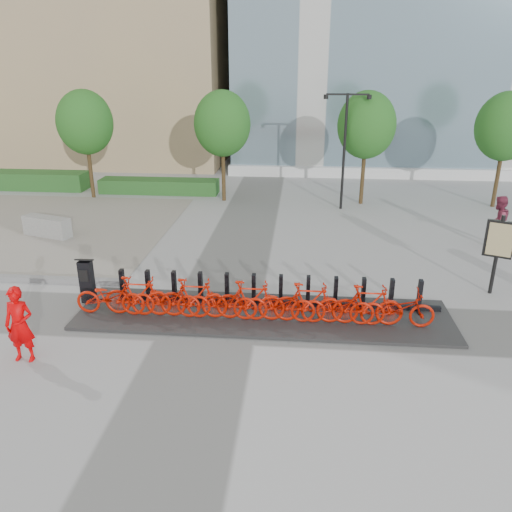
# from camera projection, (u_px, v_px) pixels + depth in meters

# --- Properties ---
(ground) EXTENTS (120.00, 120.00, 0.00)m
(ground) POSITION_uv_depth(u_px,v_px,m) (212.00, 319.00, 12.75)
(ground) COLOR #AAAAAA
(hedge_b) EXTENTS (6.00, 1.20, 0.70)m
(hedge_b) POSITION_uv_depth(u_px,v_px,m) (159.00, 186.00, 25.33)
(hedge_b) COLOR #266C27
(hedge_b) RESTS_ON ground
(tree_0) EXTENTS (2.60, 2.60, 5.10)m
(tree_0) POSITION_uv_depth(u_px,v_px,m) (85.00, 122.00, 23.31)
(tree_0) COLOR #40311C
(tree_0) RESTS_ON ground
(tree_1) EXTENTS (2.60, 2.60, 5.10)m
(tree_1) POSITION_uv_depth(u_px,v_px,m) (222.00, 124.00, 22.76)
(tree_1) COLOR #40311C
(tree_1) RESTS_ON ground
(tree_2) EXTENTS (2.60, 2.60, 5.10)m
(tree_2) POSITION_uv_depth(u_px,v_px,m) (367.00, 125.00, 22.21)
(tree_2) COLOR #40311C
(tree_2) RESTS_ON ground
(tree_3) EXTENTS (2.60, 2.60, 5.10)m
(tree_3) POSITION_uv_depth(u_px,v_px,m) (506.00, 127.00, 21.71)
(tree_3) COLOR #40311C
(tree_3) RESTS_ON ground
(streetlamp) EXTENTS (2.00, 0.20, 5.00)m
(streetlamp) POSITION_uv_depth(u_px,v_px,m) (345.00, 138.00, 21.53)
(streetlamp) COLOR black
(streetlamp) RESTS_ON ground
(dock_pad) EXTENTS (9.60, 2.40, 0.08)m
(dock_pad) POSITION_uv_depth(u_px,v_px,m) (263.00, 315.00, 12.91)
(dock_pad) COLOR #2B2B2B
(dock_pad) RESTS_ON ground
(dock_rail_posts) EXTENTS (8.02, 0.50, 0.85)m
(dock_rail_posts) POSITION_uv_depth(u_px,v_px,m) (267.00, 291.00, 13.18)
(dock_rail_posts) COLOR black
(dock_rail_posts) RESTS_ON dock_pad
(bike_0) EXTENTS (1.79, 0.62, 0.94)m
(bike_0) POSITION_uv_depth(u_px,v_px,m) (110.00, 297.00, 12.73)
(bike_0) COLOR #C01503
(bike_0) RESTS_ON dock_pad
(bike_1) EXTENTS (1.74, 0.49, 1.04)m
(bike_1) POSITION_uv_depth(u_px,v_px,m) (138.00, 296.00, 12.65)
(bike_1) COLOR #C01503
(bike_1) RESTS_ON dock_pad
(bike_2) EXTENTS (1.79, 0.62, 0.94)m
(bike_2) POSITION_uv_depth(u_px,v_px,m) (166.00, 299.00, 12.61)
(bike_2) COLOR #C01503
(bike_2) RESTS_ON dock_pad
(bike_3) EXTENTS (1.74, 0.49, 1.04)m
(bike_3) POSITION_uv_depth(u_px,v_px,m) (193.00, 298.00, 12.53)
(bike_3) COLOR #C01503
(bike_3) RESTS_ON dock_pad
(bike_4) EXTENTS (1.79, 0.62, 0.94)m
(bike_4) POSITION_uv_depth(u_px,v_px,m) (222.00, 301.00, 12.49)
(bike_4) COLOR #C01503
(bike_4) RESTS_ON dock_pad
(bike_5) EXTENTS (1.74, 0.49, 1.04)m
(bike_5) POSITION_uv_depth(u_px,v_px,m) (250.00, 301.00, 12.41)
(bike_5) COLOR #C01503
(bike_5) RESTS_ON dock_pad
(bike_6) EXTENTS (1.79, 0.62, 0.94)m
(bike_6) POSITION_uv_depth(u_px,v_px,m) (279.00, 304.00, 12.37)
(bike_6) COLOR #C01503
(bike_6) RESTS_ON dock_pad
(bike_7) EXTENTS (1.74, 0.49, 1.04)m
(bike_7) POSITION_uv_depth(u_px,v_px,m) (308.00, 303.00, 12.29)
(bike_7) COLOR #C01503
(bike_7) RESTS_ON dock_pad
(bike_8) EXTENTS (1.79, 0.62, 0.94)m
(bike_8) POSITION_uv_depth(u_px,v_px,m) (338.00, 306.00, 12.24)
(bike_8) COLOR #C01503
(bike_8) RESTS_ON dock_pad
(bike_9) EXTENTS (1.74, 0.49, 1.04)m
(bike_9) POSITION_uv_depth(u_px,v_px,m) (368.00, 305.00, 12.16)
(bike_9) COLOR #C01503
(bike_9) RESTS_ON dock_pad
(bike_10) EXTENTS (1.79, 0.62, 0.94)m
(bike_10) POSITION_uv_depth(u_px,v_px,m) (397.00, 308.00, 12.12)
(bike_10) COLOR #C01503
(bike_10) RESTS_ON dock_pad
(kiosk) EXTENTS (0.40, 0.33, 1.29)m
(kiosk) POSITION_uv_depth(u_px,v_px,m) (87.00, 280.00, 13.33)
(kiosk) COLOR black
(kiosk) RESTS_ON dock_pad
(worker_red) EXTENTS (0.64, 0.43, 1.73)m
(worker_red) POSITION_uv_depth(u_px,v_px,m) (20.00, 325.00, 10.71)
(worker_red) COLOR #E20003
(worker_red) RESTS_ON ground
(pedestrian) EXTENTS (1.17, 1.13, 1.89)m
(pedestrian) POSITION_uv_depth(u_px,v_px,m) (497.00, 222.00, 17.42)
(pedestrian) COLOR #8D304A
(pedestrian) RESTS_ON ground
(jersey_barrier) EXTENTS (2.02, 1.11, 0.75)m
(jersey_barrier) POSITION_uv_depth(u_px,v_px,m) (47.00, 227.00, 18.87)
(jersey_barrier) COLOR #A2A39A
(jersey_barrier) RESTS_ON ground
(map_sign) EXTENTS (0.73, 0.40, 2.30)m
(map_sign) POSITION_uv_depth(u_px,v_px,m) (499.00, 243.00, 13.69)
(map_sign) COLOR black
(map_sign) RESTS_ON ground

